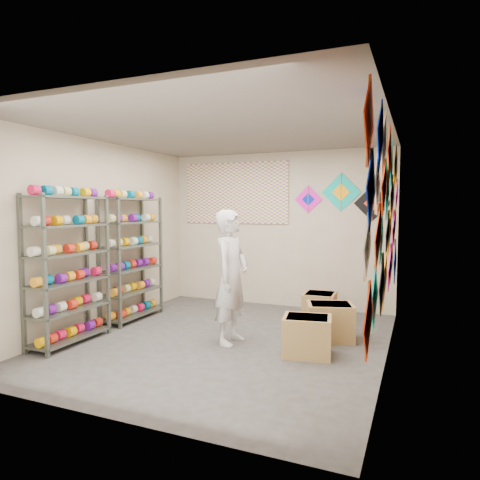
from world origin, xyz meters
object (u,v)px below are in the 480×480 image
at_px(carton_a, 307,336).
at_px(carton_b, 330,322).
at_px(carton_c, 320,308).
at_px(shelf_rack_back, 132,258).
at_px(shopkeeper, 231,277).
at_px(shelf_rack_front, 68,269).

xyz_separation_m(carton_a, carton_b, (0.13, 0.70, 0.01)).
distance_m(carton_b, carton_c, 0.87).
height_order(shelf_rack_back, carton_b, shelf_rack_back).
distance_m(shelf_rack_back, shopkeeper, 1.96).
bearing_deg(shelf_rack_front, carton_a, 13.99).
bearing_deg(carton_a, carton_c, 86.58).
height_order(shelf_rack_front, carton_c, shelf_rack_front).
bearing_deg(carton_a, shelf_rack_front, -176.25).
height_order(shelf_rack_front, carton_b, shelf_rack_front).
distance_m(shelf_rack_front, carton_c, 3.61).
height_order(carton_a, carton_c, carton_a).
height_order(carton_b, carton_c, carton_b).
height_order(shelf_rack_front, shelf_rack_back, same).
relative_size(shelf_rack_back, carton_a, 3.44).
height_order(shelf_rack_back, shopkeeper, shelf_rack_back).
height_order(shelf_rack_front, carton_a, shelf_rack_front).
distance_m(shelf_rack_back, carton_b, 3.13).
distance_m(shelf_rack_back, carton_a, 3.05).
distance_m(shopkeeper, carton_c, 1.76).
relative_size(shelf_rack_front, carton_c, 3.72).
xyz_separation_m(shopkeeper, carton_b, (1.15, 0.61, -0.61)).
bearing_deg(shelf_rack_front, shopkeeper, 23.35).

